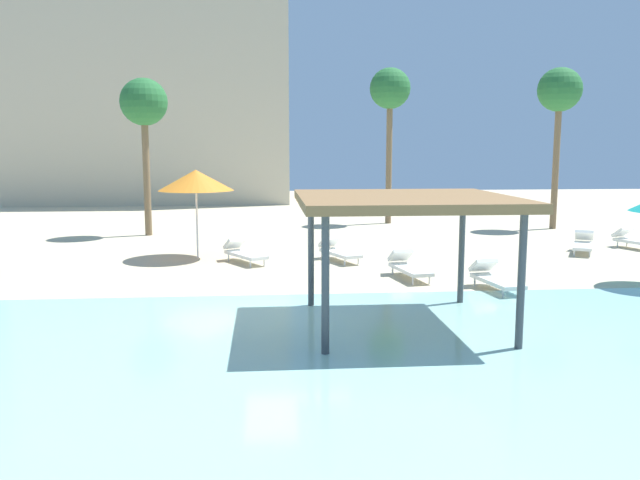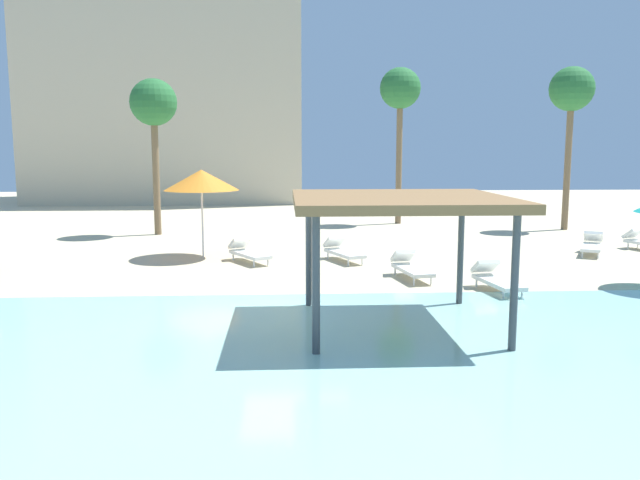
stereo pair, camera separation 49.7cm
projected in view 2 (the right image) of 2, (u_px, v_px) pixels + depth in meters
The scene contains 13 objects.
ground_plane at pixel (298, 311), 14.15m from camera, with size 80.00×80.00×0.00m, color beige.
lagoon_water at pixel (306, 405), 8.95m from camera, with size 44.00×13.50×0.04m, color #99D1C6.
shade_pavilion at pixel (400, 204), 12.57m from camera, with size 4.16×4.16×2.64m.
beach_umbrella_orange_0 at pixel (201, 180), 20.80m from camera, with size 2.44×2.44×2.88m.
lounge_chair_0 at pixel (248, 252), 20.20m from camera, with size 1.47×1.94×0.74m.
lounge_chair_1 at pixel (592, 245), 21.67m from camera, with size 1.44×1.95×0.74m.
lounge_chair_2 at pixel (342, 251), 20.42m from camera, with size 1.27×1.98×0.74m.
lounge_chair_5 at pixel (495, 279), 16.05m from camera, with size 0.89×1.97×0.74m.
lounge_chair_6 at pixel (410, 267), 17.65m from camera, with size 0.93×1.97×0.74m.
palm_tree_0 at pixel (571, 94), 27.46m from camera, with size 1.90×1.90×7.03m.
palm_tree_2 at pixel (400, 93), 29.72m from camera, with size 1.90×1.90×7.27m.
palm_tree_3 at pixel (154, 106), 25.96m from camera, with size 1.90×1.90×6.36m.
hotel_block_0 at pixel (170, 70), 43.44m from camera, with size 17.55×9.61×17.64m, color beige.
Camera 2 is at (-0.26, -13.78, 3.58)m, focal length 35.99 mm.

